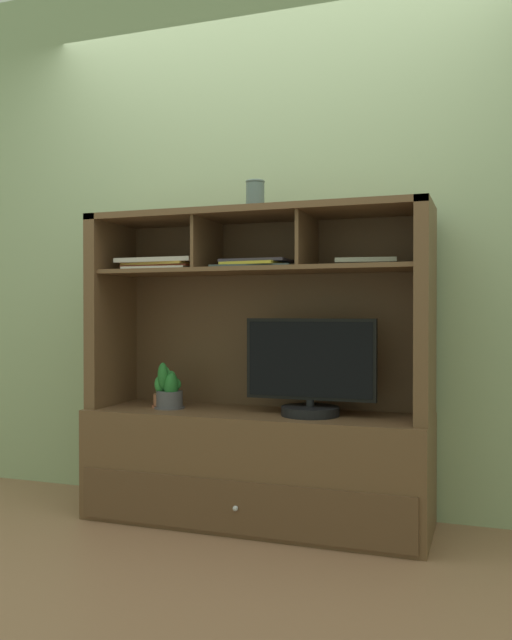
{
  "coord_description": "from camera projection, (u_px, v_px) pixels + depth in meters",
  "views": [
    {
      "loc": [
        1.03,
        -2.92,
        0.98
      ],
      "look_at": [
        0.0,
        0.0,
        0.94
      ],
      "focal_mm": 37.21,
      "sensor_mm": 36.0,
      "label": 1
    }
  ],
  "objects": [
    {
      "name": "floor_plane",
      "position": [
        256.0,
        523.0,
        3.1
      ],
      "size": [
        6.0,
        6.0,
        0.02
      ],
      "primitive_type": "cube",
      "color": "#96694D",
      "rests_on": "ground"
    },
    {
      "name": "back_wall",
      "position": [
        274.0,
        229.0,
        3.35
      ],
      "size": [
        6.0,
        0.02,
        2.8
      ],
      "primitive_type": "cube",
      "color": "#9BB083",
      "rests_on": "ground"
    },
    {
      "name": "media_console",
      "position": [
        257.0,
        429.0,
        3.11
      ],
      "size": [
        1.6,
        0.53,
        1.45
      ],
      "color": "brown",
      "rests_on": "ground"
    },
    {
      "name": "tv_monitor",
      "position": [
        310.0,
        374.0,
        2.97
      ],
      "size": [
        0.6,
        0.26,
        0.44
      ],
      "color": "black",
      "rests_on": "media_console"
    },
    {
      "name": "potted_orchid",
      "position": [
        165.0,
        388.0,
        3.23
      ],
      "size": [
        0.12,
        0.12,
        0.2
      ],
      "color": "#B46A4B",
      "rests_on": "media_console"
    },
    {
      "name": "potted_fern",
      "position": [
        169.0,
        391.0,
        3.2
      ],
      "size": [
        0.15,
        0.15,
        0.22
      ],
      "color": "#4E4B51",
      "rests_on": "media_console"
    },
    {
      "name": "magazine_stack_left",
      "position": [
        366.0,
        263.0,
        2.98
      ],
      "size": [
        0.3,
        0.26,
        0.03
      ],
      "color": "gray",
      "rests_on": "media_console"
    },
    {
      "name": "magazine_stack_centre",
      "position": [
        255.0,
        264.0,
        3.03
      ],
      "size": [
        0.38,
        0.24,
        0.04
      ],
      "color": "#374443",
      "rests_on": "media_console"
    },
    {
      "name": "magazine_stack_right",
      "position": [
        162.0,
        264.0,
        3.23
      ],
      "size": [
        0.4,
        0.26,
        0.06
      ],
      "color": "beige",
      "rests_on": "media_console"
    },
    {
      "name": "ceramic_vase",
      "position": [
        255.0,
        195.0,
        3.08
      ],
      "size": [
        0.09,
        0.09,
        0.14
      ],
      "color": "#51625F",
      "rests_on": "media_console"
    }
  ]
}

